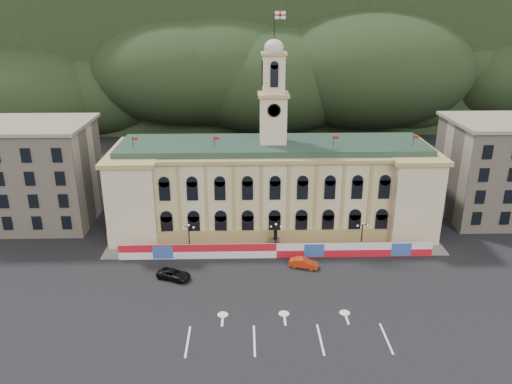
{
  "coord_description": "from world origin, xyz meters",
  "views": [
    {
      "loc": [
        -5.08,
        -55.89,
        37.73
      ],
      "look_at": [
        -3.18,
        18.0,
        10.13
      ],
      "focal_mm": 35.0,
      "sensor_mm": 36.0,
      "label": 1
    }
  ],
  "objects_px": {
    "red_sedan": "(304,263)",
    "black_suv": "(174,274)",
    "lamp_center": "(276,235)",
    "statue": "(275,243)"
  },
  "relations": [
    {
      "from": "statue",
      "to": "lamp_center",
      "type": "bearing_deg",
      "value": -90.0
    },
    {
      "from": "lamp_center",
      "to": "red_sedan",
      "type": "height_order",
      "value": "lamp_center"
    },
    {
      "from": "statue",
      "to": "red_sedan",
      "type": "relative_size",
      "value": 0.78
    },
    {
      "from": "red_sedan",
      "to": "lamp_center",
      "type": "bearing_deg",
      "value": 54.73
    },
    {
      "from": "black_suv",
      "to": "statue",
      "type": "bearing_deg",
      "value": -36.25
    },
    {
      "from": "black_suv",
      "to": "red_sedan",
      "type": "bearing_deg",
      "value": -58.35
    },
    {
      "from": "red_sedan",
      "to": "black_suv",
      "type": "xyz_separation_m",
      "value": [
        -19.52,
        -2.91,
        -0.03
      ]
    },
    {
      "from": "red_sedan",
      "to": "black_suv",
      "type": "relative_size",
      "value": 0.85
    },
    {
      "from": "red_sedan",
      "to": "black_suv",
      "type": "distance_m",
      "value": 19.73
    },
    {
      "from": "statue",
      "to": "lamp_center",
      "type": "height_order",
      "value": "lamp_center"
    }
  ]
}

